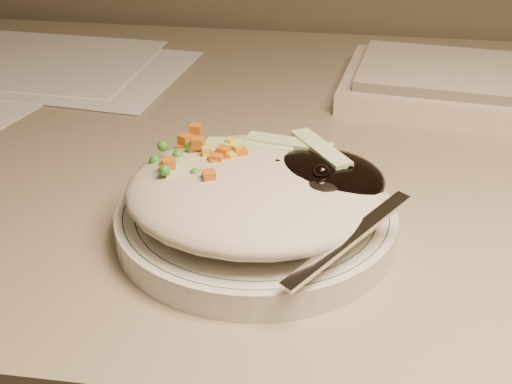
# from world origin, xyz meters

# --- Properties ---
(desk) EXTENTS (1.40, 0.70, 0.74)m
(desk) POSITION_xyz_m (0.00, 1.38, 0.54)
(desk) COLOR gray
(desk) RESTS_ON ground
(plate) EXTENTS (0.21, 0.21, 0.02)m
(plate) POSITION_xyz_m (-0.05, 1.20, 0.75)
(plate) COLOR silver
(plate) RESTS_ON desk
(plate_rim) EXTENTS (0.20, 0.20, 0.00)m
(plate_rim) POSITION_xyz_m (-0.05, 1.20, 0.76)
(plate_rim) COLOR #144723
(plate_rim) RESTS_ON plate
(meal) EXTENTS (0.21, 0.19, 0.05)m
(meal) POSITION_xyz_m (-0.04, 1.20, 0.78)
(meal) COLOR #B5AB92
(meal) RESTS_ON plate
(papers) EXTENTS (0.45, 0.35, 0.00)m
(papers) POSITION_xyz_m (-0.39, 1.51, 0.74)
(papers) COLOR white
(papers) RESTS_ON desk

